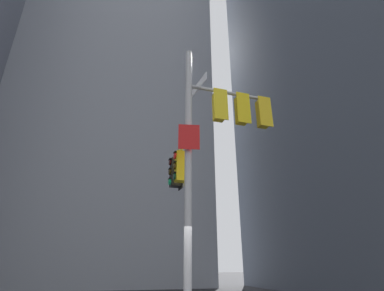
# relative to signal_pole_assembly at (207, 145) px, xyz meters

# --- Properties ---
(building_mid_block) EXTENTS (17.44, 17.44, 53.28)m
(building_mid_block) POSITION_rel_signal_pole_assembly_xyz_m (-3.72, 22.08, 21.53)
(building_mid_block) COLOR #9399A3
(building_mid_block) RESTS_ON ground
(signal_pole_assembly) EXTENTS (3.36, 2.37, 8.42)m
(signal_pole_assembly) POSITION_rel_signal_pole_assembly_xyz_m (0.00, 0.00, 0.00)
(signal_pole_assembly) COLOR #B2B2B5
(signal_pole_assembly) RESTS_ON ground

